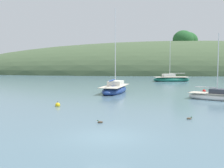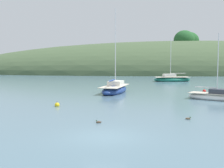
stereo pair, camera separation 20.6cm
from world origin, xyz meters
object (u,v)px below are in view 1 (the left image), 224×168
(duck_trailing, at_px, (189,118))
(sailboat_blue_center, at_px, (215,96))
(duck_lone_left, at_px, (100,122))
(mooring_buoy_outer, at_px, (204,91))
(sailboat_grey_yawl, at_px, (115,89))
(mooring_buoy_inner, at_px, (58,105))
(sailboat_black_sloop, at_px, (171,79))

(duck_trailing, bearing_deg, sailboat_blue_center, 62.99)
(duck_lone_left, bearing_deg, mooring_buoy_outer, 56.24)
(sailboat_blue_center, height_order, sailboat_grey_yawl, sailboat_grey_yawl)
(sailboat_grey_yawl, xyz_separation_m, duck_trailing, (5.36, -16.42, -0.40))
(mooring_buoy_outer, height_order, mooring_buoy_inner, same)
(sailboat_grey_yawl, distance_m, mooring_buoy_outer, 11.57)
(sailboat_grey_yawl, height_order, sailboat_black_sloop, sailboat_grey_yawl)
(sailboat_grey_yawl, bearing_deg, duck_trailing, -71.91)
(mooring_buoy_outer, xyz_separation_m, duck_lone_left, (-12.41, -18.56, -0.07))
(mooring_buoy_outer, xyz_separation_m, mooring_buoy_inner, (-16.60, -11.70, 0.00))
(mooring_buoy_inner, relative_size, duck_trailing, 1.27)
(sailboat_grey_yawl, height_order, duck_lone_left, sailboat_grey_yawl)
(duck_trailing, bearing_deg, duck_lone_left, -168.11)
(sailboat_black_sloop, distance_m, mooring_buoy_inner, 34.23)
(mooring_buoy_inner, bearing_deg, duck_lone_left, -58.57)
(duck_lone_left, distance_m, duck_trailing, 6.37)
(mooring_buoy_inner, distance_m, duck_trailing, 11.81)
(sailboat_black_sloop, height_order, duck_trailing, sailboat_black_sloop)
(mooring_buoy_outer, relative_size, mooring_buoy_inner, 1.00)
(sailboat_grey_yawl, distance_m, mooring_buoy_inner, 12.00)
(sailboat_grey_yawl, bearing_deg, duck_lone_left, -92.82)
(sailboat_blue_center, height_order, duck_lone_left, sailboat_blue_center)
(sailboat_black_sloop, distance_m, mooring_buoy_outer, 18.66)
(sailboat_black_sloop, xyz_separation_m, mooring_buoy_inner, (-15.84, -30.34, -0.30))
(sailboat_black_sloop, bearing_deg, mooring_buoy_inner, -117.57)
(sailboat_blue_center, distance_m, sailboat_grey_yawl, 12.26)
(sailboat_grey_yawl, xyz_separation_m, mooring_buoy_outer, (11.53, 0.83, -0.33))
(sailboat_blue_center, xyz_separation_m, mooring_buoy_outer, (1.02, 7.13, -0.22))
(sailboat_blue_center, bearing_deg, mooring_buoy_inner, -163.66)
(sailboat_blue_center, distance_m, sailboat_black_sloop, 25.77)
(mooring_buoy_inner, bearing_deg, sailboat_black_sloop, 62.43)
(sailboat_blue_center, height_order, mooring_buoy_inner, sailboat_blue_center)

